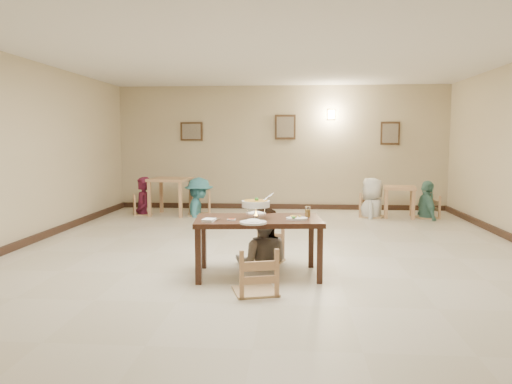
# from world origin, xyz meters

# --- Properties ---
(floor) EXTENTS (10.00, 10.00, 0.00)m
(floor) POSITION_xyz_m (0.00, 0.00, 0.00)
(floor) COLOR beige
(floor) RESTS_ON ground
(ceiling) EXTENTS (10.00, 10.00, 0.00)m
(ceiling) POSITION_xyz_m (0.00, 0.00, 3.00)
(ceiling) COLOR silver
(ceiling) RESTS_ON wall_back
(wall_back) EXTENTS (10.00, 0.00, 10.00)m
(wall_back) POSITION_xyz_m (0.00, 5.00, 1.50)
(wall_back) COLOR #C6B490
(wall_back) RESTS_ON floor
(wall_front) EXTENTS (10.00, 0.00, 10.00)m
(wall_front) POSITION_xyz_m (0.00, -5.00, 1.50)
(wall_front) COLOR #C6B490
(wall_front) RESTS_ON floor
(wall_left) EXTENTS (0.00, 10.00, 10.00)m
(wall_left) POSITION_xyz_m (-4.00, 0.00, 1.50)
(wall_left) COLOR #C6B490
(wall_left) RESTS_ON floor
(baseboard_back) EXTENTS (8.00, 0.06, 0.12)m
(baseboard_back) POSITION_xyz_m (0.00, 4.97, 0.06)
(baseboard_back) COLOR #321F15
(baseboard_back) RESTS_ON floor
(baseboard_left) EXTENTS (0.06, 10.00, 0.12)m
(baseboard_left) POSITION_xyz_m (-3.97, 0.00, 0.06)
(baseboard_left) COLOR #321F15
(baseboard_left) RESTS_ON floor
(picture_a) EXTENTS (0.55, 0.04, 0.45)m
(picture_a) POSITION_xyz_m (-2.20, 4.96, 1.90)
(picture_a) COLOR #3D2817
(picture_a) RESTS_ON wall_back
(picture_b) EXTENTS (0.50, 0.04, 0.60)m
(picture_b) POSITION_xyz_m (0.10, 4.96, 2.00)
(picture_b) COLOR #3D2817
(picture_b) RESTS_ON wall_back
(picture_c) EXTENTS (0.45, 0.04, 0.55)m
(picture_c) POSITION_xyz_m (2.60, 4.96, 1.85)
(picture_c) COLOR #3D2817
(picture_c) RESTS_ON wall_back
(wall_sconce) EXTENTS (0.16, 0.05, 0.22)m
(wall_sconce) POSITION_xyz_m (1.20, 4.96, 2.30)
(wall_sconce) COLOR #FFD88C
(wall_sconce) RESTS_ON wall_back
(main_table) EXTENTS (1.63, 1.03, 0.73)m
(main_table) POSITION_xyz_m (-0.11, -1.10, 0.65)
(main_table) COLOR #3D2015
(main_table) RESTS_ON floor
(chair_far) EXTENTS (0.44, 0.44, 0.93)m
(chair_far) POSITION_xyz_m (-0.06, -0.44, 0.46)
(chair_far) COLOR tan
(chair_far) RESTS_ON floor
(chair_near) EXTENTS (0.47, 0.47, 0.99)m
(chair_near) POSITION_xyz_m (-0.09, -1.81, 0.49)
(chair_near) COLOR tan
(chair_near) RESTS_ON floor
(main_diner) EXTENTS (0.77, 0.61, 1.57)m
(main_diner) POSITION_xyz_m (-0.10, -0.55, 0.79)
(main_diner) COLOR gray
(main_diner) RESTS_ON floor
(curry_warmer) EXTENTS (0.39, 0.34, 0.31)m
(curry_warmer) POSITION_xyz_m (-0.14, -1.14, 0.91)
(curry_warmer) COLOR silver
(curry_warmer) RESTS_ON main_table
(rice_plate_far) EXTENTS (0.26, 0.26, 0.06)m
(rice_plate_far) POSITION_xyz_m (-0.17, -0.78, 0.74)
(rice_plate_far) COLOR white
(rice_plate_far) RESTS_ON main_table
(rice_plate_near) EXTENTS (0.32, 0.32, 0.07)m
(rice_plate_near) POSITION_xyz_m (-0.15, -1.50, 0.74)
(rice_plate_near) COLOR white
(rice_plate_near) RESTS_ON main_table
(fried_plate) EXTENTS (0.26, 0.26, 0.06)m
(fried_plate) POSITION_xyz_m (0.36, -1.17, 0.75)
(fried_plate) COLOR white
(fried_plate) RESTS_ON main_table
(chili_dish) EXTENTS (0.11, 0.11, 0.02)m
(chili_dish) POSITION_xyz_m (-0.43, -1.30, 0.74)
(chili_dish) COLOR white
(chili_dish) RESTS_ON main_table
(napkin_cutlery) EXTENTS (0.20, 0.28, 0.03)m
(napkin_cutlery) POSITION_xyz_m (-0.68, -1.40, 0.74)
(napkin_cutlery) COLOR white
(napkin_cutlery) RESTS_ON main_table
(drink_glass) EXTENTS (0.07, 0.07, 0.13)m
(drink_glass) POSITION_xyz_m (0.50, -0.97, 0.79)
(drink_glass) COLOR white
(drink_glass) RESTS_ON main_table
(bg_table_left) EXTENTS (0.92, 0.92, 0.84)m
(bg_table_left) POSITION_xyz_m (-2.46, 3.78, 0.70)
(bg_table_left) COLOR tan
(bg_table_left) RESTS_ON floor
(bg_table_right) EXTENTS (0.79, 0.79, 0.68)m
(bg_table_right) POSITION_xyz_m (2.63, 3.84, 0.55)
(bg_table_right) COLOR tan
(bg_table_right) RESTS_ON floor
(bg_chair_ll) EXTENTS (0.41, 0.41, 0.87)m
(bg_chair_ll) POSITION_xyz_m (-3.10, 3.79, 0.43)
(bg_chair_ll) COLOR tan
(bg_chair_ll) RESTS_ON floor
(bg_chair_lr) EXTENTS (0.50, 0.50, 1.07)m
(bg_chair_lr) POSITION_xyz_m (-1.81, 3.81, 0.53)
(bg_chair_lr) COLOR tan
(bg_chair_lr) RESTS_ON floor
(bg_chair_rl) EXTENTS (0.48, 0.48, 1.02)m
(bg_chair_rl) POSITION_xyz_m (2.04, 3.83, 0.51)
(bg_chair_rl) COLOR tan
(bg_chair_rl) RESTS_ON floor
(bg_chair_rr) EXTENTS (0.44, 0.44, 0.93)m
(bg_chair_rr) POSITION_xyz_m (3.21, 3.79, 0.46)
(bg_chair_rr) COLOR tan
(bg_chair_rr) RESTS_ON floor
(bg_diner_a) EXTENTS (0.68, 0.75, 1.72)m
(bg_diner_a) POSITION_xyz_m (-3.10, 3.79, 0.86)
(bg_diner_a) COLOR #53152C
(bg_diner_a) RESTS_ON floor
(bg_diner_b) EXTENTS (0.77, 1.17, 1.70)m
(bg_diner_b) POSITION_xyz_m (-1.81, 3.81, 0.85)
(bg_diner_b) COLOR teal
(bg_diner_b) RESTS_ON floor
(bg_diner_c) EXTENTS (0.72, 0.95, 1.74)m
(bg_diner_c) POSITION_xyz_m (2.04, 3.83, 0.87)
(bg_diner_c) COLOR silver
(bg_diner_c) RESTS_ON floor
(bg_diner_d) EXTENTS (0.48, 0.99, 1.63)m
(bg_diner_d) POSITION_xyz_m (3.21, 3.79, 0.82)
(bg_diner_d) COLOR #5B9A87
(bg_diner_d) RESTS_ON floor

